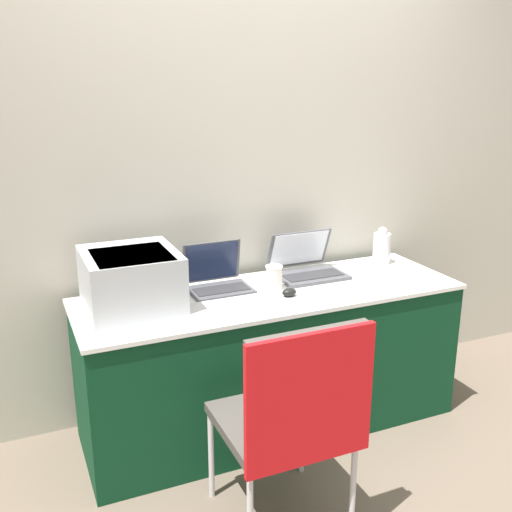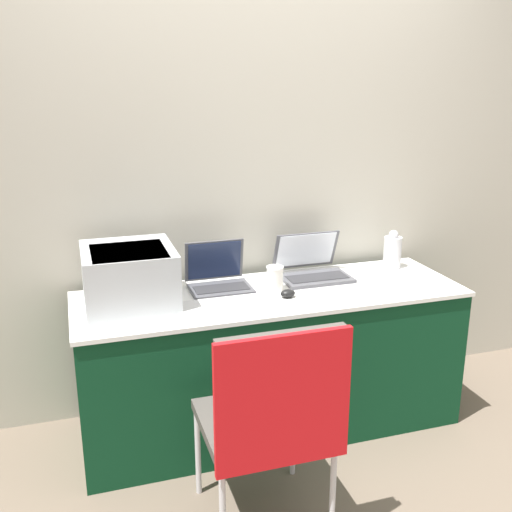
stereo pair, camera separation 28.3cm
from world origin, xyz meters
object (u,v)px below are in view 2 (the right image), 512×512
Objects in this scene: mouse at (288,293)px; chair at (273,411)px; laptop_right at (312,268)px; metal_pitcher at (393,251)px; external_keyboard at (228,304)px; laptop_left at (218,278)px; printer at (129,275)px; coffee_cup at (275,278)px.

mouse is 0.75m from chair.
laptop_right reaches higher than metal_pitcher.
mouse is 0.75m from metal_pitcher.
laptop_right is 0.75× the size of external_keyboard.
laptop_left reaches higher than laptop_right.
laptop_right is (0.94, 0.12, -0.09)m from printer.
mouse is at bearing -10.15° from printer.
printer reaches higher than external_keyboard.
chair is at bearing -120.30° from laptop_right.
printer reaches higher than chair.
laptop_right is 0.28m from coffee_cup.
printer is 5.92× the size of mouse.
metal_pitcher is at bearing 10.96° from coffee_cup.
metal_pitcher is at bearing 5.34° from printer.
mouse is (-0.23, -0.25, -0.03)m from laptop_right.
laptop_left reaches higher than metal_pitcher.
printer reaches higher than coffee_cup.
metal_pitcher reaches higher than chair.
chair is at bearing -114.63° from mouse.
chair is at bearing -62.25° from printer.
chair is (-0.00, -0.63, -0.18)m from external_keyboard.
printer is at bearing 179.37° from coffee_cup.
printer is 2.01× the size of metal_pitcher.
chair is (-0.30, -0.66, -0.19)m from mouse.
laptop_right is 1.07m from chair.
metal_pitcher reaches higher than coffee_cup.
printer reaches higher than mouse.
mouse is at bearing -132.65° from laptop_right.
laptop_right is 1.67× the size of metal_pitcher.
laptop_left is 0.36m from mouse.
laptop_left is at bearing 12.49° from printer.
printer is at bearing -172.87° from laptop_right.
mouse is (0.71, -0.13, -0.12)m from printer.
laptop_right reaches higher than mouse.
chair is (0.41, -0.78, -0.32)m from printer.
metal_pitcher is at bearing 1.75° from laptop_right.
chair reaches higher than external_keyboard.
external_keyboard is 0.31m from coffee_cup.
printer reaches higher than laptop_right.
laptop_right reaches higher than external_keyboard.
laptop_left is 0.85× the size of laptop_right.
external_keyboard is at bearing 89.74° from chair.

